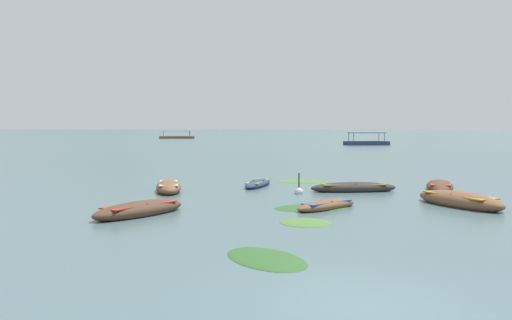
{
  "coord_description": "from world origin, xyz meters",
  "views": [
    {
      "loc": [
        -2.55,
        -9.23,
        3.21
      ],
      "look_at": [
        0.77,
        42.73,
        0.0
      ],
      "focal_mm": 36.63,
      "sensor_mm": 36.0,
      "label": 1
    }
  ],
  "objects_px": {
    "rowboat_6": "(169,187)",
    "mooring_buoy": "(299,192)",
    "rowboat_1": "(440,186)",
    "rowboat_5": "(354,188)",
    "rowboat_0": "(327,205)",
    "rowboat_3": "(258,184)",
    "rowboat_2": "(140,210)",
    "ferry_1": "(177,137)",
    "ferry_0": "(366,143)",
    "rowboat_4": "(459,200)"
  },
  "relations": [
    {
      "from": "rowboat_6",
      "to": "mooring_buoy",
      "type": "xyz_separation_m",
      "value": [
        6.43,
        -1.36,
        -0.11
      ]
    },
    {
      "from": "rowboat_1",
      "to": "rowboat_5",
      "type": "relative_size",
      "value": 0.95
    },
    {
      "from": "rowboat_0",
      "to": "rowboat_5",
      "type": "xyz_separation_m",
      "value": [
        2.48,
        5.55,
        0.04
      ]
    },
    {
      "from": "rowboat_6",
      "to": "rowboat_3",
      "type": "bearing_deg",
      "value": 24.55
    },
    {
      "from": "rowboat_0",
      "to": "rowboat_1",
      "type": "xyz_separation_m",
      "value": [
        7.15,
        6.03,
        0.04
      ]
    },
    {
      "from": "rowboat_0",
      "to": "rowboat_2",
      "type": "bearing_deg",
      "value": -171.86
    },
    {
      "from": "rowboat_1",
      "to": "rowboat_3",
      "type": "height_order",
      "value": "rowboat_1"
    },
    {
      "from": "rowboat_1",
      "to": "mooring_buoy",
      "type": "relative_size",
      "value": 3.69
    },
    {
      "from": "rowboat_1",
      "to": "ferry_1",
      "type": "xyz_separation_m",
      "value": [
        -25.2,
        132.76,
        0.26
      ]
    },
    {
      "from": "rowboat_2",
      "to": "rowboat_6",
      "type": "bearing_deg",
      "value": 87.43
    },
    {
      "from": "rowboat_3",
      "to": "ferry_1",
      "type": "xyz_separation_m",
      "value": [
        -15.87,
        130.52,
        0.3
      ]
    },
    {
      "from": "rowboat_2",
      "to": "ferry_1",
      "type": "bearing_deg",
      "value": 94.45
    },
    {
      "from": "rowboat_1",
      "to": "rowboat_3",
      "type": "xyz_separation_m",
      "value": [
        -9.34,
        2.24,
        -0.04
      ]
    },
    {
      "from": "rowboat_5",
      "to": "ferry_1",
      "type": "height_order",
      "value": "ferry_1"
    },
    {
      "from": "rowboat_1",
      "to": "ferry_0",
      "type": "relative_size",
      "value": 0.5
    },
    {
      "from": "rowboat_1",
      "to": "mooring_buoy",
      "type": "bearing_deg",
      "value": -170.61
    },
    {
      "from": "rowboat_0",
      "to": "rowboat_6",
      "type": "distance_m",
      "value": 9.2
    },
    {
      "from": "rowboat_6",
      "to": "ferry_0",
      "type": "distance_m",
      "value": 76.04
    },
    {
      "from": "rowboat_3",
      "to": "rowboat_0",
      "type": "bearing_deg",
      "value": -75.2
    },
    {
      "from": "ferry_1",
      "to": "rowboat_0",
      "type": "bearing_deg",
      "value": -82.59
    },
    {
      "from": "rowboat_2",
      "to": "ferry_1",
      "type": "distance_m",
      "value": 140.24
    },
    {
      "from": "rowboat_5",
      "to": "rowboat_6",
      "type": "bearing_deg",
      "value": 176.4
    },
    {
      "from": "ferry_0",
      "to": "mooring_buoy",
      "type": "distance_m",
      "value": 75.06
    },
    {
      "from": "rowboat_2",
      "to": "ferry_1",
      "type": "xyz_separation_m",
      "value": [
        -10.88,
        139.81,
        0.24
      ]
    },
    {
      "from": "rowboat_6",
      "to": "ferry_0",
      "type": "relative_size",
      "value": 0.47
    },
    {
      "from": "rowboat_3",
      "to": "rowboat_4",
      "type": "relative_size",
      "value": 0.86
    },
    {
      "from": "mooring_buoy",
      "to": "rowboat_2",
      "type": "bearing_deg",
      "value": -139.35
    },
    {
      "from": "rowboat_2",
      "to": "mooring_buoy",
      "type": "distance_m",
      "value": 8.9
    },
    {
      "from": "rowboat_4",
      "to": "ferry_1",
      "type": "distance_m",
      "value": 140.4
    },
    {
      "from": "rowboat_2",
      "to": "rowboat_4",
      "type": "bearing_deg",
      "value": 6.35
    },
    {
      "from": "ferry_0",
      "to": "mooring_buoy",
      "type": "xyz_separation_m",
      "value": [
        -23.26,
        -71.37,
        -0.34
      ]
    },
    {
      "from": "rowboat_3",
      "to": "ferry_0",
      "type": "distance_m",
      "value": 72.34
    },
    {
      "from": "rowboat_2",
      "to": "rowboat_4",
      "type": "distance_m",
      "value": 12.83
    },
    {
      "from": "rowboat_4",
      "to": "mooring_buoy",
      "type": "height_order",
      "value": "mooring_buoy"
    },
    {
      "from": "rowboat_4",
      "to": "mooring_buoy",
      "type": "bearing_deg",
      "value": 143.86
    },
    {
      "from": "rowboat_2",
      "to": "ferry_1",
      "type": "relative_size",
      "value": 0.37
    },
    {
      "from": "rowboat_4",
      "to": "rowboat_6",
      "type": "height_order",
      "value": "rowboat_4"
    },
    {
      "from": "rowboat_0",
      "to": "rowboat_1",
      "type": "distance_m",
      "value": 9.35
    },
    {
      "from": "rowboat_0",
      "to": "rowboat_5",
      "type": "distance_m",
      "value": 6.07
    },
    {
      "from": "rowboat_2",
      "to": "rowboat_0",
      "type": "bearing_deg",
      "value": 8.14
    },
    {
      "from": "rowboat_5",
      "to": "mooring_buoy",
      "type": "distance_m",
      "value": 3.0
    },
    {
      "from": "rowboat_2",
      "to": "rowboat_6",
      "type": "height_order",
      "value": "rowboat_6"
    },
    {
      "from": "rowboat_6",
      "to": "ferry_1",
      "type": "height_order",
      "value": "ferry_1"
    },
    {
      "from": "rowboat_1",
      "to": "ferry_0",
      "type": "xyz_separation_m",
      "value": [
        15.68,
        70.11,
        0.26
      ]
    },
    {
      "from": "rowboat_1",
      "to": "rowboat_2",
      "type": "height_order",
      "value": "rowboat_2"
    },
    {
      "from": "rowboat_0",
      "to": "rowboat_6",
      "type": "xyz_separation_m",
      "value": [
        -6.85,
        6.13,
        0.07
      ]
    },
    {
      "from": "rowboat_2",
      "to": "mooring_buoy",
      "type": "xyz_separation_m",
      "value": [
        6.75,
        5.8,
        -0.1
      ]
    },
    {
      "from": "rowboat_1",
      "to": "rowboat_3",
      "type": "relative_size",
      "value": 1.07
    },
    {
      "from": "rowboat_0",
      "to": "rowboat_4",
      "type": "height_order",
      "value": "rowboat_4"
    },
    {
      "from": "rowboat_0",
      "to": "rowboat_2",
      "type": "distance_m",
      "value": 7.25
    }
  ]
}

